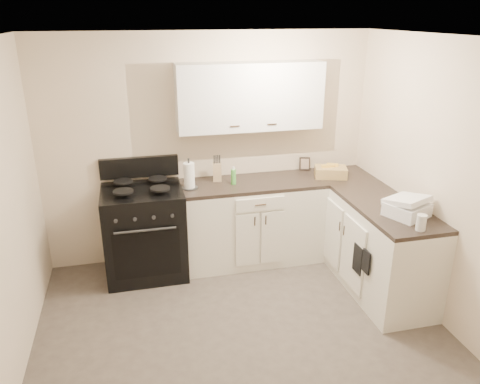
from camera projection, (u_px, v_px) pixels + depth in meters
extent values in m
plane|color=#473F38|center=(249.00, 348.00, 3.97)|extent=(3.60, 3.60, 0.00)
plane|color=white|center=(252.00, 39.00, 3.08)|extent=(3.60, 3.60, 0.00)
plane|color=beige|center=(209.00, 150.00, 5.16)|extent=(3.60, 0.00, 3.60)
plane|color=beige|center=(458.00, 193.00, 3.92)|extent=(0.00, 3.60, 3.60)
cube|color=white|center=(252.00, 223.00, 5.27)|extent=(1.55, 0.60, 0.90)
cube|color=white|center=(367.00, 238.00, 4.91)|extent=(0.60, 1.90, 0.90)
cube|color=black|center=(253.00, 184.00, 5.10)|extent=(1.55, 0.60, 0.04)
cube|color=black|center=(371.00, 196.00, 4.74)|extent=(0.60, 1.90, 0.04)
cube|color=silver|center=(250.00, 97.00, 4.90)|extent=(1.55, 0.30, 0.70)
cube|color=black|center=(145.00, 234.00, 4.98)|extent=(0.83, 0.71, 1.00)
cube|color=tan|center=(217.00, 172.00, 5.09)|extent=(0.10, 0.10, 0.20)
cylinder|color=white|center=(189.00, 176.00, 4.86)|extent=(0.11, 0.11, 0.28)
cylinder|color=green|center=(234.00, 177.00, 4.99)|extent=(0.07, 0.07, 0.16)
cube|color=black|center=(305.00, 164.00, 5.45)|extent=(0.13, 0.07, 0.15)
cube|color=#A6894E|center=(331.00, 172.00, 5.23)|extent=(0.40, 0.32, 0.11)
cube|color=white|center=(407.00, 210.00, 4.22)|extent=(0.43, 0.42, 0.12)
cylinder|color=silver|center=(421.00, 223.00, 3.94)|extent=(0.10, 0.10, 0.14)
cube|color=black|center=(366.00, 262.00, 4.29)|extent=(0.02, 0.13, 0.22)
cube|color=black|center=(358.00, 259.00, 4.44)|extent=(0.02, 0.16, 0.28)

